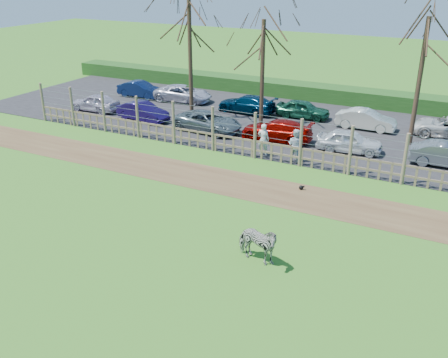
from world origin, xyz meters
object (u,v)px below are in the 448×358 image
at_px(visitor_a, 263,139).
at_px(car_11, 366,119).
at_px(crow, 301,187).
at_px(car_3, 277,130).
at_px(car_1, 143,112).
at_px(visitor_b, 295,145).
at_px(car_8, 183,94).
at_px(car_0, 95,102).
at_px(car_9, 247,104).
at_px(car_5, 448,155).
at_px(zebra, 257,244).
at_px(car_10, 303,109).
at_px(tree_right, 424,51).
at_px(car_7, 141,89).
at_px(tree_left, 190,32).
at_px(car_2, 208,122).
at_px(car_4, 349,141).
at_px(tree_mid, 263,48).

height_order(visitor_a, car_11, visitor_a).
distance_m(crow, car_3, 6.86).
height_order(visitor_a, crow, visitor_a).
xyz_separation_m(car_1, car_11, (13.33, 4.82, 0.00)).
bearing_deg(visitor_b, car_8, -21.48).
bearing_deg(visitor_a, car_0, -14.89).
relative_size(car_1, car_9, 0.88).
relative_size(car_1, car_3, 0.88).
xyz_separation_m(car_1, car_5, (18.39, 0.40, 0.00)).
bearing_deg(zebra, visitor_b, 21.51).
height_order(visitor_a, car_10, visitor_a).
xyz_separation_m(crow, car_3, (-3.54, 5.85, 0.53)).
xyz_separation_m(visitor_b, car_0, (-15.60, 2.82, -0.26)).
xyz_separation_m(visitor_a, crow, (3.30, -3.29, -0.80)).
bearing_deg(car_11, car_8, 88.11).
bearing_deg(car_9, crow, 40.99).
distance_m(tree_right, crow, 10.69).
bearing_deg(car_7, visitor_b, -115.78).
distance_m(tree_left, car_10, 8.88).
distance_m(visitor_b, car_2, 6.87).
relative_size(car_0, car_9, 0.85).
bearing_deg(crow, visitor_b, 114.75).
bearing_deg(car_4, car_9, 53.78).
bearing_deg(zebra, car_4, 9.00).
bearing_deg(car_10, tree_right, -109.20).
bearing_deg(car_11, car_5, -130.63).
bearing_deg(car_11, car_2, 120.41).
relative_size(tree_mid, crow, 25.39).
bearing_deg(car_9, car_7, -86.50).
relative_size(zebra, car_0, 0.48).
relative_size(crow, car_9, 0.07).
height_order(car_2, car_11, same).
distance_m(car_7, car_9, 9.05).
bearing_deg(tree_mid, car_10, 55.43).
bearing_deg(car_5, car_1, 89.31).
xyz_separation_m(car_1, car_8, (-0.25, 5.40, 0.00)).
relative_size(car_3, car_7, 1.14).
xyz_separation_m(car_10, car_11, (4.24, -0.49, 0.00)).
distance_m(car_1, car_3, 9.22).
bearing_deg(car_1, car_2, -83.31).
distance_m(car_5, car_10, 10.53).
height_order(car_2, car_3, same).
xyz_separation_m(car_0, car_1, (4.31, -0.41, 0.00)).
distance_m(tree_left, car_1, 5.90).
bearing_deg(visitor_b, car_9, -37.27).
distance_m(car_2, car_4, 8.60).
relative_size(tree_mid, car_1, 1.87).
xyz_separation_m(visitor_a, car_2, (-4.61, 2.26, -0.26)).
bearing_deg(car_10, car_9, 95.53).
relative_size(visitor_b, car_5, 0.47).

